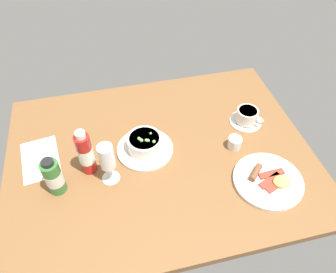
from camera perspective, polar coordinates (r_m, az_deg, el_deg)
ground_plane at (r=117.81cm, az=-1.44°, el=-3.48°), size 110.00×84.00×3.00cm
porridge_bowl at (r=115.49cm, az=-4.19°, el=-1.46°), size 20.59×20.59×7.50cm
cutlery_setting at (r=123.28cm, az=-21.95°, el=-3.86°), size 15.16×21.36×0.90cm
coffee_cup at (r=129.57cm, az=13.94°, el=3.50°), size 12.64×12.64×6.13cm
creamer_jug at (r=119.47cm, az=11.85°, el=-1.09°), size 5.02×5.97×5.09cm
wine_glass at (r=103.34cm, az=-10.90°, el=-3.92°), size 6.14×6.14×16.06cm
sauce_bottle_red at (r=108.89cm, az=-14.53°, el=-2.96°), size 5.20×5.20×18.60cm
sauce_bottle_green at (r=108.09cm, az=-19.81°, el=-6.79°), size 5.82×5.82×14.67cm
breakfast_plate at (r=113.30cm, az=17.57°, el=-7.50°), size 23.47×23.47×3.70cm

